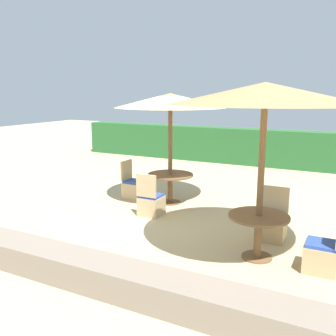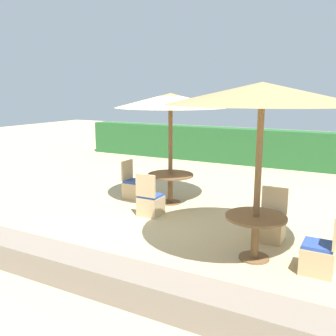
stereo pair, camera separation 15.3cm
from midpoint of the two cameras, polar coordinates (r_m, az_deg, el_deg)
The scene contains 11 objects.
ground_plane at distance 8.18m, azimuth -1.45°, elevation -6.94°, with size 40.00×40.00×0.00m, color #C6B284.
hedge_row at distance 13.85m, azimuth 11.76°, elevation 3.25°, with size 13.00×0.70×1.29m, color #28602D.
stone_border at distance 5.83m, azimuth -16.96°, elevation -13.32°, with size 10.00×0.56×0.39m, color gray.
parasol_center at distance 8.54m, azimuth 0.91°, elevation 10.18°, with size 2.52×2.52×2.56m.
round_table_center at distance 8.78m, azimuth 0.87°, elevation -1.87°, with size 1.08×1.08×0.70m.
patio_chair_center_south at distance 8.01m, azimuth -2.15°, elevation -5.38°, with size 0.46×0.46×0.93m.
patio_chair_center_west at distance 9.31m, azimuth -4.74°, elevation -2.99°, with size 0.46×0.46×0.93m.
parasol_front_right at distance 5.71m, azimuth 14.91°, elevation 10.84°, with size 2.86×2.86×2.74m.
round_table_front_right at distance 6.07m, azimuth 13.91°, elevation -8.63°, with size 0.95×0.95×0.71m.
patio_chair_front_right_east at distance 6.02m, azimuth 22.71°, elevation -12.23°, with size 0.46×0.46×0.93m.
patio_chair_front_right_north at distance 6.97m, azimuth 16.02°, elevation -8.48°, with size 0.46×0.46×0.93m.
Camera 2 is at (3.90, -6.71, 2.61)m, focal length 40.00 mm.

